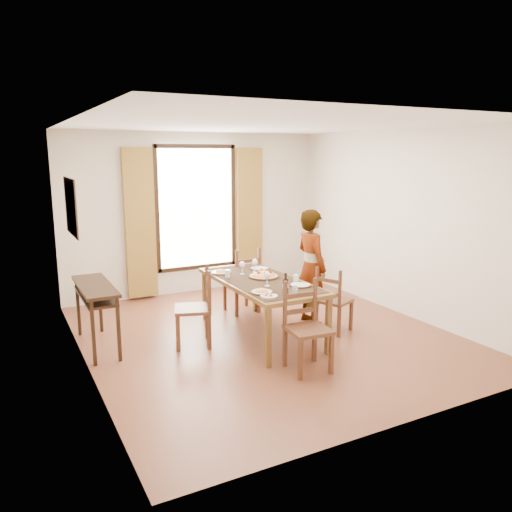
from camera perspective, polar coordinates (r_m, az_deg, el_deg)
name	(u,v)px	position (r m, az deg, el deg)	size (l,w,h in m)	color
ground	(266,335)	(6.66, 1.10, -9.03)	(5.00, 5.00, 0.00)	#592B1B
room_shell	(261,218)	(6.40, 0.56, 4.37)	(4.60, 5.10, 2.74)	silver
console_table	(95,294)	(6.37, -17.89, -4.13)	(0.38, 1.20, 0.80)	black
dining_table	(261,284)	(6.46, 0.55, -3.23)	(0.94, 1.99, 0.76)	brown
chair_west	(196,309)	(6.24, -6.92, -6.08)	(0.55, 0.55, 0.99)	#502E1A
chair_north	(243,282)	(7.48, -1.53, -2.99)	(0.47, 0.47, 1.00)	#502E1A
chair_south	(307,330)	(5.55, 5.80, -8.37)	(0.47, 0.47, 0.99)	#502E1A
chair_east	(333,302)	(6.74, 8.80, -5.18)	(0.53, 0.53, 0.90)	#502E1A
man	(311,267)	(6.97, 6.34, -1.27)	(0.41, 0.60, 1.61)	#9CA0A4
plate_sw	(262,291)	(5.83, 0.66, -3.98)	(0.27, 0.27, 0.05)	silver
plate_se	(300,284)	(6.15, 5.10, -3.19)	(0.27, 0.27, 0.05)	silver
plate_nw	(221,271)	(6.79, -4.03, -1.75)	(0.27, 0.27, 0.05)	silver
plate_ne	(259,267)	(7.01, 0.39, -1.30)	(0.27, 0.27, 0.05)	silver
pasta_platter	(264,274)	(6.54, 0.87, -2.03)	(0.40, 0.40, 0.10)	#C14718
caprese_plate	(269,295)	(5.67, 1.49, -4.48)	(0.20, 0.20, 0.04)	silver
wine_glass_a	(267,279)	(6.10, 1.28, -2.63)	(0.08, 0.08, 0.18)	white
wine_glass_b	(255,265)	(6.84, -0.13, -1.06)	(0.08, 0.08, 0.18)	white
wine_glass_c	(242,268)	(6.69, -1.59, -1.35)	(0.08, 0.08, 0.18)	white
tumbler_a	(296,279)	(6.30, 4.59, -2.59)	(0.07, 0.07, 0.10)	silver
tumbler_b	(228,274)	(6.56, -3.26, -2.02)	(0.07, 0.07, 0.10)	silver
tumbler_c	(295,289)	(5.82, 4.47, -3.80)	(0.07, 0.07, 0.10)	silver
wine_bottle	(286,284)	(5.77, 3.40, -3.16)	(0.07, 0.07, 0.25)	black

